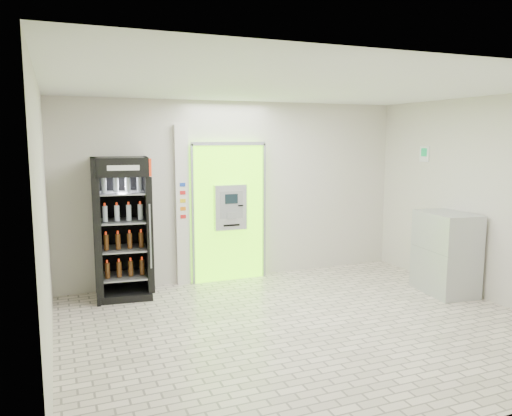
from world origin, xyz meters
TOP-DOWN VIEW (x-y plane):
  - ground at (0.00, 0.00)m, footprint 6.00×6.00m
  - room_shell at (0.00, 0.00)m, footprint 6.00×6.00m
  - atm_assembly at (-0.20, 2.41)m, footprint 1.30×0.24m
  - pillar at (-0.98, 2.45)m, footprint 0.22×0.11m
  - beverage_cooler at (-1.97, 2.15)m, footprint 0.87×0.81m
  - steel_cabinet at (2.67, 0.45)m, footprint 0.74×1.01m
  - exit_sign at (2.99, 1.40)m, footprint 0.02×0.22m

SIDE VIEW (x-z plane):
  - ground at x=0.00m, z-range 0.00..0.00m
  - steel_cabinet at x=2.67m, z-range 0.00..1.26m
  - beverage_cooler at x=-1.97m, z-range -0.04..2.07m
  - atm_assembly at x=-0.20m, z-range 0.01..2.34m
  - pillar at x=-0.98m, z-range 0.00..2.60m
  - room_shell at x=0.00m, z-range -1.16..4.84m
  - exit_sign at x=2.99m, z-range 1.99..2.25m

